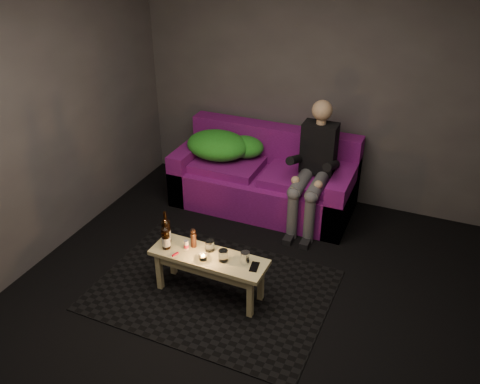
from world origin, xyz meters
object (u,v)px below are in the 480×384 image
Objects in this scene: steel_cup at (245,258)px; beer_bottle_b at (166,238)px; sofa at (265,179)px; coffee_table at (209,263)px; beer_bottle_a at (166,231)px; person at (314,164)px.

beer_bottle_b is at bearing -174.28° from steel_cup.
sofa is 1.93× the size of coffee_table.
coffee_table is 3.37× the size of beer_bottle_a.
beer_bottle_b is at bearing -99.26° from sofa.
steel_cup is at bearing 5.72° from beer_bottle_b.
steel_cup is at bearing -75.26° from sofa.
person is 1.47m from steel_cup.
beer_bottle_b is (0.04, -0.08, -0.01)m from beer_bottle_a.
sofa is 1.50× the size of person.
sofa is 1.70m from beer_bottle_b.
steel_cup is (-0.15, -1.44, -0.21)m from person.
steel_cup reaches higher than coffee_table.
beer_bottle_b reaches higher than steel_cup.
person is at bearing -15.34° from sofa.
beer_bottle_a is (-0.89, -1.43, -0.15)m from person.
person is at bearing 83.94° from steel_cup.
beer_bottle_a is 1.05× the size of beer_bottle_b.
beer_bottle_a is at bearing -121.91° from person.
beer_bottle_b is at bearing -119.24° from person.
person is 4.34× the size of beer_bottle_a.
steel_cup is at bearing -1.10° from beer_bottle_a.
person is at bearing 60.76° from beer_bottle_b.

